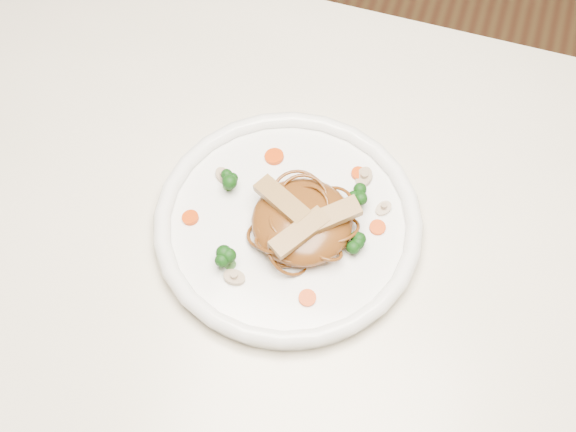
% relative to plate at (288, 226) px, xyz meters
% --- Properties ---
extents(table, '(1.20, 0.80, 0.75)m').
position_rel_plate_xyz_m(table, '(0.05, -0.03, -0.11)').
color(table, white).
rests_on(table, ground).
extents(plate, '(0.34, 0.34, 0.02)m').
position_rel_plate_xyz_m(plate, '(0.00, 0.00, 0.00)').
color(plate, white).
rests_on(plate, table).
extents(noodle_mound, '(0.14, 0.14, 0.04)m').
position_rel_plate_xyz_m(noodle_mound, '(0.02, -0.00, 0.02)').
color(noodle_mound, '#623312').
rests_on(noodle_mound, plate).
extents(chicken_a, '(0.07, 0.06, 0.01)m').
position_rel_plate_xyz_m(chicken_a, '(0.05, -0.00, 0.05)').
color(chicken_a, '#A3834D').
rests_on(chicken_a, noodle_mound).
extents(chicken_b, '(0.07, 0.05, 0.01)m').
position_rel_plate_xyz_m(chicken_b, '(-0.01, 0.00, 0.05)').
color(chicken_b, '#A3834D').
rests_on(chicken_b, noodle_mound).
extents(chicken_c, '(0.06, 0.07, 0.01)m').
position_rel_plate_xyz_m(chicken_c, '(0.02, -0.03, 0.05)').
color(chicken_c, '#A3834D').
rests_on(chicken_c, noodle_mound).
extents(broccoli_0, '(0.04, 0.04, 0.03)m').
position_rel_plate_xyz_m(broccoli_0, '(0.07, 0.05, 0.02)').
color(broccoli_0, '#11430E').
rests_on(broccoli_0, plate).
extents(broccoli_1, '(0.03, 0.03, 0.03)m').
position_rel_plate_xyz_m(broccoli_1, '(-0.08, 0.03, 0.02)').
color(broccoli_1, '#11430E').
rests_on(broccoli_1, plate).
extents(broccoli_2, '(0.03, 0.03, 0.03)m').
position_rel_plate_xyz_m(broccoli_2, '(-0.04, -0.07, 0.02)').
color(broccoli_2, '#11430E').
rests_on(broccoli_2, plate).
extents(broccoli_3, '(0.03, 0.03, 0.03)m').
position_rel_plate_xyz_m(broccoli_3, '(0.08, -0.01, 0.02)').
color(broccoli_3, '#11430E').
rests_on(broccoli_3, plate).
extents(carrot_0, '(0.02, 0.02, 0.00)m').
position_rel_plate_xyz_m(carrot_0, '(0.06, 0.09, 0.01)').
color(carrot_0, '#E53F08').
rests_on(carrot_0, plate).
extents(carrot_1, '(0.02, 0.02, 0.00)m').
position_rel_plate_xyz_m(carrot_1, '(-0.11, -0.03, 0.01)').
color(carrot_1, '#E53F08').
rests_on(carrot_1, plate).
extents(carrot_2, '(0.02, 0.02, 0.00)m').
position_rel_plate_xyz_m(carrot_2, '(0.10, 0.02, 0.01)').
color(carrot_2, '#E53F08').
rests_on(carrot_2, plate).
extents(carrot_3, '(0.02, 0.02, 0.00)m').
position_rel_plate_xyz_m(carrot_3, '(-0.04, 0.08, 0.01)').
color(carrot_3, '#E53F08').
rests_on(carrot_3, plate).
extents(carrot_4, '(0.02, 0.02, 0.00)m').
position_rel_plate_xyz_m(carrot_4, '(0.05, -0.08, 0.01)').
color(carrot_4, '#E53F08').
rests_on(carrot_4, plate).
extents(mushroom_0, '(0.03, 0.03, 0.01)m').
position_rel_plate_xyz_m(mushroom_0, '(-0.03, -0.09, 0.01)').
color(mushroom_0, '#C5B694').
rests_on(mushroom_0, plate).
extents(mushroom_1, '(0.03, 0.03, 0.01)m').
position_rel_plate_xyz_m(mushroom_1, '(0.10, 0.05, 0.01)').
color(mushroom_1, '#C5B694').
rests_on(mushroom_1, plate).
extents(mushroom_2, '(0.03, 0.03, 0.01)m').
position_rel_plate_xyz_m(mushroom_2, '(-0.09, 0.04, 0.01)').
color(mushroom_2, '#C5B694').
rests_on(mushroom_2, plate).
extents(mushroom_3, '(0.03, 0.03, 0.01)m').
position_rel_plate_xyz_m(mushroom_3, '(0.07, 0.08, 0.01)').
color(mushroom_3, '#C5B694').
rests_on(mushroom_3, plate).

